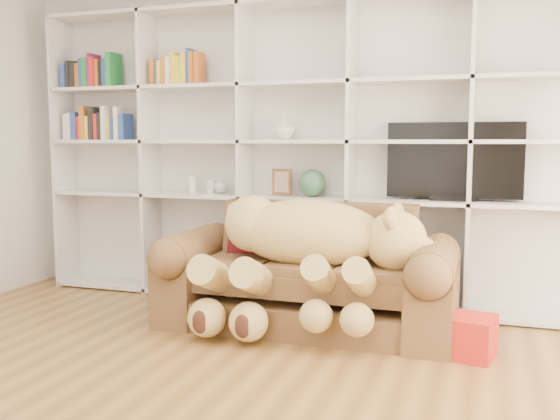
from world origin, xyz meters
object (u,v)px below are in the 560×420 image
(tv, at_px, (454,162))
(sofa, at_px, (308,281))
(gift_box, at_px, (467,336))
(teddy_bear, at_px, (305,247))

(tv, bearing_deg, sofa, -145.46)
(sofa, distance_m, gift_box, 1.15)
(teddy_bear, bearing_deg, tv, 45.94)
(sofa, relative_size, teddy_bear, 1.31)
(sofa, xyz_separation_m, teddy_bear, (0.03, -0.17, 0.27))
(tv, bearing_deg, teddy_bear, -137.95)
(sofa, xyz_separation_m, gift_box, (1.09, -0.30, -0.20))
(sofa, distance_m, teddy_bear, 0.32)
(teddy_bear, distance_m, gift_box, 1.17)
(sofa, height_order, tv, tv)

